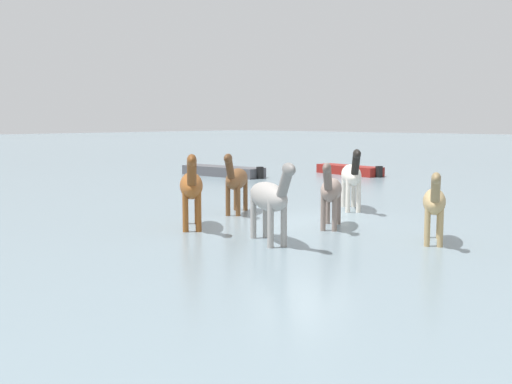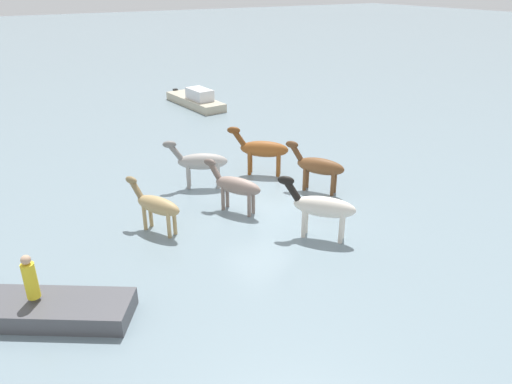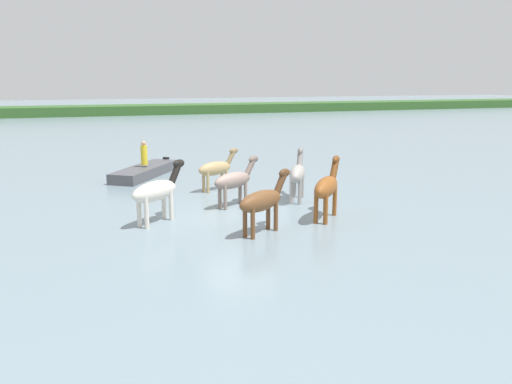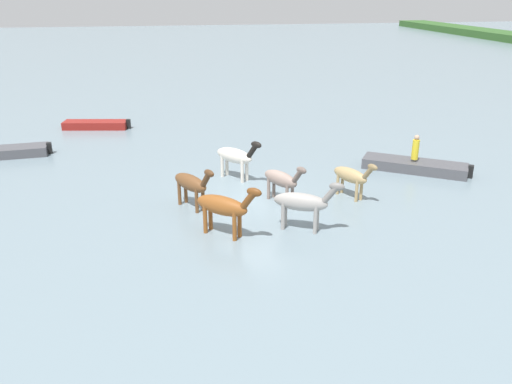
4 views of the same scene
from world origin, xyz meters
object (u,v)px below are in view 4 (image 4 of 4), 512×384
Objects in this scene: horse_pinto_flank at (192,183)px; horse_dun_straggler at (352,176)px; horse_lead at (224,206)px; horse_dark_mare at (303,202)px; person_helmsman_aft at (416,148)px; boat_skiff_near at (96,126)px; horse_gray_outer at (282,179)px; boat_dinghy_port at (415,167)px; horse_chestnut_trailing at (236,156)px; boat_motor_center at (1,154)px.

horse_pinto_flank is 6.58m from horse_dun_straggler.
horse_lead reaches higher than horse_dun_straggler.
horse_dark_mare is 2.03× the size of person_helmsman_aft.
horse_dark_mare is at bearing 128.44° from boat_skiff_near.
boat_dinghy_port is (-2.65, 7.18, -0.83)m from horse_gray_outer.
horse_chestnut_trailing is 3.40m from horse_gray_outer.
horse_dun_straggler reaches higher than boat_dinghy_port.
horse_dun_straggler is 0.44× the size of boat_motor_center.
horse_gray_outer is at bearing -117.69° from horse_dun_straggler.
boat_skiff_near is at bearing -134.53° from boat_motor_center.
horse_pinto_flank is 11.13m from boat_dinghy_port.
horse_pinto_flank is 3.62m from horse_gray_outer.
horse_dun_straggler is at bearing 59.83° from horse_gray_outer.
horse_pinto_flank is 14.57m from boat_skiff_near.
horse_dark_mare reaches higher than horse_gray_outer.
boat_dinghy_port is at bearing 155.13° from boat_skiff_near.
horse_gray_outer is 7.59m from person_helmsman_aft.
horse_chestnut_trailing is 0.45× the size of boat_motor_center.
boat_skiff_near is at bearing -167.20° from horse_dun_straggler.
horse_dark_mare reaches higher than boat_skiff_near.
horse_lead is 0.94× the size of horse_dark_mare.
boat_skiff_near is (-13.62, -5.08, -0.89)m from horse_pinto_flank.
horse_pinto_flank is at bearing 172.15° from horse_dark_mare.
horse_dark_mare is 8.83m from boat_dinghy_port.
horse_chestnut_trailing reaches higher than horse_gray_outer.
boat_dinghy_port is at bearing 83.38° from person_helmsman_aft.
horse_dun_straggler is at bearing 64.69° from horse_lead.
horse_gray_outer is at bearing -69.52° from person_helmsman_aft.
horse_lead is at bearing -153.53° from horse_dark_mare.
boat_dinghy_port is at bearing 158.71° from boat_motor_center.
horse_gray_outer is 1.85× the size of person_helmsman_aft.
horse_chestnut_trailing is 0.53× the size of boat_skiff_near.
horse_lead is (2.56, -5.63, 0.16)m from horse_dun_straggler.
horse_chestnut_trailing is 3.71m from horse_pinto_flank.
boat_motor_center is (5.14, -4.25, 0.01)m from boat_skiff_near.
boat_motor_center is (-11.13, -10.29, -0.96)m from horse_lead.
horse_gray_outer is at bearing 132.40° from boat_skiff_near.
horse_gray_outer is 0.45× the size of boat_motor_center.
horse_pinto_flank is 0.94× the size of horse_dark_mare.
horse_dun_straggler is at bearing -57.34° from person_helmsman_aft.
horse_gray_outer is 0.46× the size of boat_dinghy_port.
person_helmsman_aft is (-2.66, 4.15, 0.18)m from horse_dun_straggler.
boat_skiff_near is at bearing -177.65° from horse_gray_outer.
boat_skiff_near is 19.31m from person_helmsman_aft.
boat_skiff_near is at bearing -124.95° from person_helmsman_aft.
horse_gray_outer is 0.53× the size of boat_skiff_near.
horse_chestnut_trailing is at bearing 117.84° from horse_lead.
horse_dun_straggler is at bearing 13.91° from horse_chestnut_trailing.
person_helmsman_aft is (-5.29, 6.95, 0.06)m from horse_dark_mare.
horse_chestnut_trailing is 0.97× the size of horse_pinto_flank.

